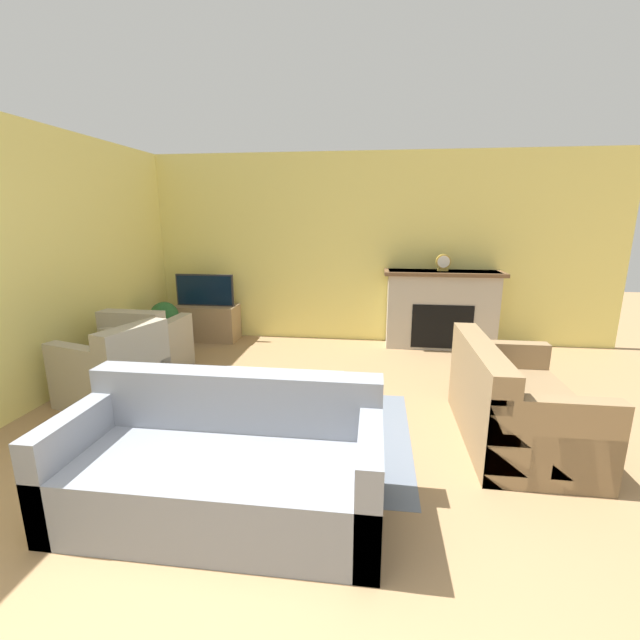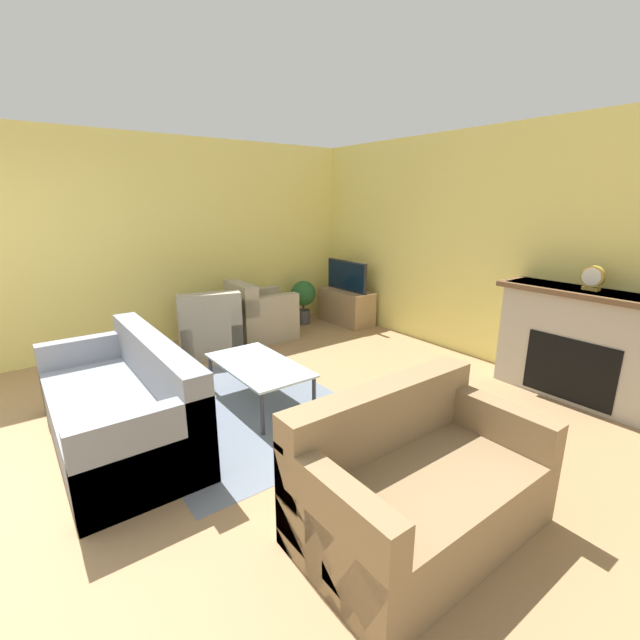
% 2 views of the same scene
% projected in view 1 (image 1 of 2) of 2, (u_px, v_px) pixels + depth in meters
% --- Properties ---
extents(wall_back, '(8.14, 0.06, 2.70)m').
position_uv_depth(wall_back, '(329.00, 249.00, 6.26)').
color(wall_back, '#EADB72').
rests_on(wall_back, ground_plane).
extents(wall_left, '(0.06, 7.98, 2.70)m').
position_uv_depth(wall_left, '(36.00, 266.00, 4.15)').
color(wall_left, '#EADB72').
rests_on(wall_left, ground_plane).
extents(area_rug, '(2.34, 1.81, 0.00)m').
position_uv_depth(area_rug, '(274.00, 431.00, 3.71)').
color(area_rug, slate).
rests_on(area_rug, ground_plane).
extents(fireplace, '(1.61, 0.48, 1.09)m').
position_uv_depth(fireplace, '(441.00, 308.00, 6.01)').
color(fireplace, '#B2A899').
rests_on(fireplace, ground_plane).
extents(tv_stand, '(0.92, 0.43, 0.53)m').
position_uv_depth(tv_stand, '(207.00, 323.00, 6.43)').
color(tv_stand, '#997A56').
rests_on(tv_stand, ground_plane).
extents(tv, '(0.86, 0.06, 0.47)m').
position_uv_depth(tv, '(205.00, 290.00, 6.31)').
color(tv, '#232328').
rests_on(tv, tv_stand).
extents(couch_sectional, '(1.95, 0.88, 0.82)m').
position_uv_depth(couch_sectional, '(224.00, 468.00, 2.67)').
color(couch_sectional, gray).
rests_on(couch_sectional, ground_plane).
extents(couch_loveseat, '(0.87, 1.45, 0.82)m').
position_uv_depth(couch_loveseat, '(513.00, 407.00, 3.52)').
color(couch_loveseat, '#8C704C').
rests_on(couch_loveseat, ground_plane).
extents(armchair_by_window, '(1.02, 0.95, 0.82)m').
position_uv_depth(armchair_by_window, '(114.00, 374.00, 4.23)').
color(armchair_by_window, '#9E937F').
rests_on(armchair_by_window, ground_plane).
extents(armchair_accent, '(0.74, 0.84, 0.82)m').
position_uv_depth(armchair_accent, '(148.00, 350.00, 5.00)').
color(armchair_accent, '#9E937F').
rests_on(armchair_accent, ground_plane).
extents(coffee_table, '(1.14, 0.61, 0.40)m').
position_uv_depth(coffee_table, '(278.00, 384.00, 3.80)').
color(coffee_table, '#333338').
rests_on(coffee_table, ground_plane).
extents(potted_plant, '(0.39, 0.39, 0.68)m').
position_uv_depth(potted_plant, '(165.00, 320.00, 5.89)').
color(potted_plant, '#47474C').
rests_on(potted_plant, ground_plane).
extents(mantel_clock, '(0.20, 0.07, 0.23)m').
position_uv_depth(mantel_clock, '(443.00, 262.00, 5.86)').
color(mantel_clock, '#B79338').
rests_on(mantel_clock, fireplace).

